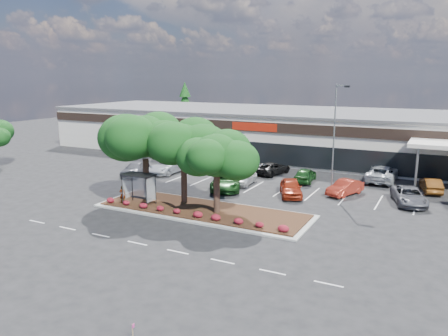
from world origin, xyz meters
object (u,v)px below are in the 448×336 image
at_px(light_pole, 335,146).
at_px(car_1, 168,166).
at_px(car_0, 136,169).
at_px(survey_stake, 133,331).

relative_size(light_pole, car_1, 1.84).
relative_size(light_pole, car_0, 2.07).
distance_m(car_0, car_1, 3.66).
relative_size(survey_stake, car_1, 0.16).
height_order(survey_stake, car_1, car_1).
distance_m(light_pole, car_1, 19.44).
xyz_separation_m(survey_stake, car_0, (-20.04, 25.45, 0.13)).
xyz_separation_m(car_0, car_1, (2.62, 2.55, 0.06)).
height_order(light_pole, car_1, light_pole).
bearing_deg(car_0, car_1, 30.59).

